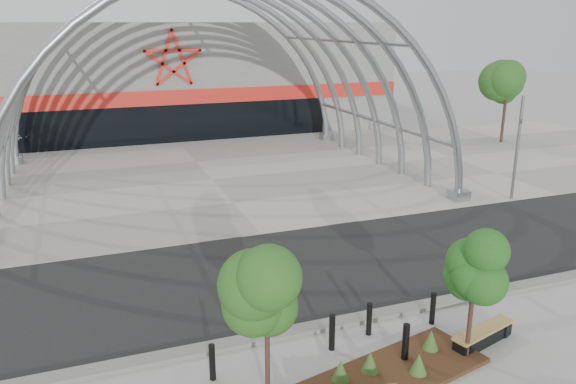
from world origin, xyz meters
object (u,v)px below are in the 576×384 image
object	(u,v)px
signal_pole	(517,147)
street_tree_1	(475,267)
street_tree_0	(267,296)
bollard_2	(405,344)
bench_1	(483,337)

from	to	relation	value
signal_pole	street_tree_1	world-z (taller)	signal_pole
street_tree_0	bollard_2	xyz separation A→B (m)	(3.54, 0.08, -1.96)
street_tree_0	street_tree_1	bearing A→B (deg)	-3.10
street_tree_0	bollard_2	size ratio (longest dim) A/B	3.30
signal_pole	street_tree_1	xyz separation A→B (m)	(-10.21, -10.02, -0.10)
bench_1	signal_pole	bearing A→B (deg)	45.68
street_tree_1	signal_pole	bearing A→B (deg)	44.47
street_tree_0	bench_1	xyz separation A→B (m)	(5.88, 0.10, -2.28)
bench_1	bollard_2	size ratio (longest dim) A/B	2.01
signal_pole	street_tree_0	distance (m)	18.14
street_tree_0	street_tree_1	size ratio (longest dim) A/B	1.02
bench_1	street_tree_1	bearing A→B (deg)	-154.37
street_tree_0	street_tree_1	distance (m)	5.10
signal_pole	bench_1	xyz separation A→B (m)	(-9.41, -9.64, -2.33)
signal_pole	street_tree_1	size ratio (longest dim) A/B	1.43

